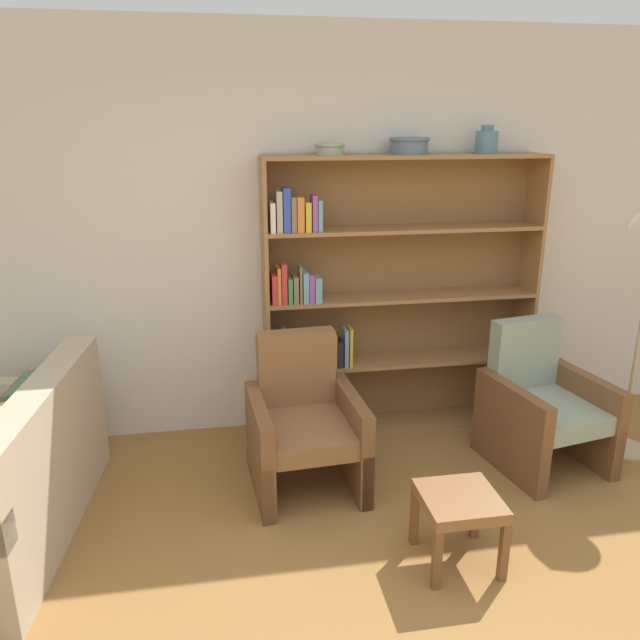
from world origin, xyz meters
The scene contains 8 objects.
wall_back centered at (0.00, 2.40, 1.38)m, with size 12.00×0.06×2.75m.
bookshelf centered at (0.26, 2.23, 0.90)m, with size 1.90×0.30×1.93m.
bowl_sage centered at (-0.07, 2.21, 1.97)m, with size 0.19×0.19×0.07m.
bowl_copper centered at (0.45, 2.21, 1.99)m, with size 0.26×0.26×0.11m.
vase_tall centered at (0.98, 2.21, 2.01)m, with size 0.15×0.15×0.18m.
armchair_leather centered at (-0.34, 1.56, 0.39)m, with size 0.68×0.72×0.91m.
armchair_cushioned centered at (1.20, 1.56, 0.39)m, with size 0.76×0.79×0.91m.
footstool centered at (0.31, 0.70, 0.31)m, with size 0.38×0.38×0.38m.
Camera 1 is at (-0.82, -1.79, 2.14)m, focal length 35.00 mm.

